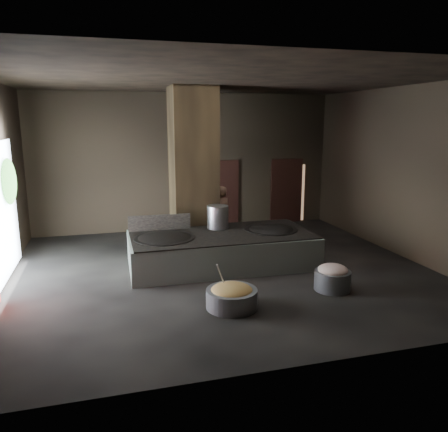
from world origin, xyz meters
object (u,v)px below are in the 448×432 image
object	(u,v)px
wok_left	(164,241)
wok_right	(271,232)
cook	(221,215)
meat_basin	(332,280)
veg_basin	(232,298)
stock_pot	(218,217)
hearth_platform	(221,250)

from	to	relation	value
wok_left	wok_right	bearing A→B (deg)	2.05
cook	meat_basin	world-z (taller)	cook
wok_right	cook	distance (m)	2.06
veg_basin	meat_basin	distance (m)	2.39
stock_pot	meat_basin	xyz separation A→B (m)	(1.83, -2.82, -0.92)
wok_right	cook	xyz separation A→B (m)	(-0.86, 1.87, 0.12)
cook	hearth_platform	bearing A→B (deg)	60.32
stock_pot	cook	distance (m)	1.46
hearth_platform	stock_pot	world-z (taller)	stock_pot
hearth_platform	veg_basin	xyz separation A→B (m)	(-0.49, -2.58, -0.21)
cook	meat_basin	distance (m)	4.45
wok_right	stock_pot	distance (m)	1.44
stock_pot	wok_right	bearing A→B (deg)	-21.04
hearth_platform	wok_left	world-z (taller)	wok_left
veg_basin	meat_basin	size ratio (longest dim) A/B	1.30
hearth_platform	stock_pot	distance (m)	0.92
hearth_platform	veg_basin	bearing A→B (deg)	-99.73
stock_pot	cook	world-z (taller)	cook
hearth_platform	veg_basin	size ratio (longest dim) A/B	4.54
stock_pot	veg_basin	bearing A→B (deg)	-99.76
wok_right	cook	bearing A→B (deg)	114.69
wok_right	wok_left	bearing A→B (deg)	-177.95
wok_right	stock_pot	xyz separation A→B (m)	(-1.30, 0.50, 0.38)
hearth_platform	cook	bearing A→B (deg)	76.58
cook	stock_pot	bearing A→B (deg)	56.79
meat_basin	wok_right	bearing A→B (deg)	102.90
stock_pot	hearth_platform	bearing A→B (deg)	-95.19
hearth_platform	wok_left	xyz separation A→B (m)	(-1.45, -0.05, 0.35)
wok_left	cook	distance (m)	2.77
cook	meat_basin	bearing A→B (deg)	93.10
cook	wok_left	bearing A→B (deg)	30.08
stock_pot	veg_basin	distance (m)	3.31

